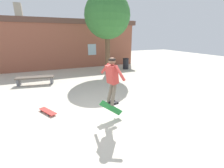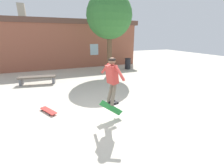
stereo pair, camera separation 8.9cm
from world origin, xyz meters
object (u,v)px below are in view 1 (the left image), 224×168
trash_bin (126,63)px  skater (112,77)px  skateboard_resting (48,111)px  park_bench (35,79)px  skateboard_flipping (111,108)px  tree_right (107,16)px

trash_bin → skater: bearing=-121.0°
skater → skateboard_resting: size_ratio=1.80×
park_bench → skater: 5.65m
park_bench → skateboard_resting: size_ratio=2.43×
skater → skateboard_flipping: skater is taller
skater → skateboard_resting: 2.64m
trash_bin → skateboard_resting: 8.07m
tree_right → park_bench: bearing=-171.2°
trash_bin → skateboard_flipping: (-4.03, -6.63, -0.09)m
park_bench → trash_bin: 6.73m
tree_right → skateboard_flipping: (-2.08, -5.62, -3.40)m
tree_right → skater: bearing=-110.0°
park_bench → trash_bin: size_ratio=2.26×
tree_right → skateboard_flipping: tree_right is taller
trash_bin → skater: skater is taller
skater → skateboard_flipping: (-0.02, 0.04, -1.03)m
tree_right → trash_bin: (1.95, 1.01, -3.31)m
park_bench → trash_bin: bearing=24.0°
tree_right → skater: (-2.06, -5.66, -2.36)m
park_bench → tree_right: bearing=18.1°
tree_right → skater: 6.48m
skateboard_flipping → skateboard_resting: (-1.91, 1.18, -0.30)m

